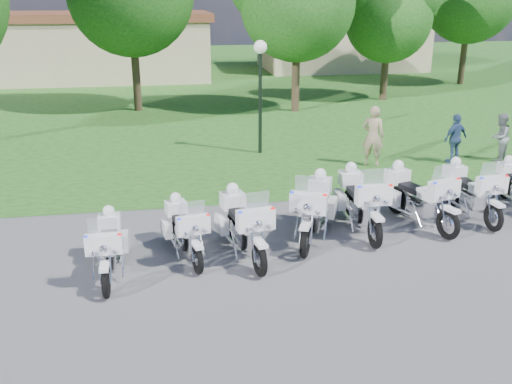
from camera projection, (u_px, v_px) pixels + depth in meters
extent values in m
plane|color=#59595E|center=(274.00, 251.00, 12.21)|extent=(100.00, 100.00, 0.00)
cube|color=#1F571B|center=(192.00, 78.00, 37.33)|extent=(100.00, 48.00, 0.01)
torus|color=black|center=(106.00, 282.00, 10.29)|extent=(0.12, 0.61, 0.61)
torus|color=black|center=(112.00, 246.00, 11.74)|extent=(0.12, 0.61, 0.61)
cube|color=white|center=(104.00, 267.00, 10.17)|extent=(0.16, 0.40, 0.06)
cube|color=white|center=(104.00, 244.00, 10.27)|extent=(0.66, 0.22, 0.37)
cube|color=silver|center=(102.00, 226.00, 10.22)|extent=(0.51, 0.11, 0.34)
sphere|color=red|center=(119.00, 235.00, 10.21)|extent=(0.08, 0.08, 0.08)
sphere|color=#1426E5|center=(86.00, 238.00, 10.11)|extent=(0.08, 0.08, 0.08)
cube|color=silver|center=(109.00, 258.00, 11.00)|extent=(0.31, 0.51, 0.31)
cube|color=white|center=(106.00, 247.00, 10.69)|extent=(0.29, 0.48, 0.20)
cube|color=black|center=(108.00, 238.00, 11.15)|extent=(0.31, 0.57, 0.11)
cube|color=white|center=(124.00, 241.00, 11.60)|extent=(0.16, 0.48, 0.33)
cube|color=white|center=(97.00, 243.00, 11.52)|extent=(0.16, 0.48, 0.33)
cube|color=white|center=(109.00, 222.00, 11.59)|extent=(0.44, 0.37, 0.29)
sphere|color=white|center=(108.00, 211.00, 11.51)|extent=(0.24, 0.24, 0.24)
torus|color=black|center=(197.00, 259.00, 11.18)|extent=(0.24, 0.62, 0.61)
torus|color=black|center=(177.00, 231.00, 12.52)|extent=(0.24, 0.62, 0.61)
cube|color=white|center=(197.00, 245.00, 11.06)|extent=(0.24, 0.42, 0.06)
cube|color=white|center=(193.00, 225.00, 11.14)|extent=(0.68, 0.35, 0.36)
cube|color=silver|center=(192.00, 209.00, 11.09)|extent=(0.52, 0.21, 0.34)
sphere|color=red|center=(208.00, 216.00, 11.14)|extent=(0.08, 0.08, 0.08)
sphere|color=#1426E5|center=(179.00, 220.00, 10.94)|extent=(0.08, 0.08, 0.08)
cube|color=silver|center=(186.00, 239.00, 11.83)|extent=(0.41, 0.56, 0.31)
cube|color=white|center=(189.00, 229.00, 11.53)|extent=(0.38, 0.52, 0.20)
cube|color=black|center=(182.00, 221.00, 11.97)|extent=(0.42, 0.61, 0.11)
cube|color=white|center=(191.00, 225.00, 12.45)|extent=(0.26, 0.49, 0.33)
cube|color=white|center=(166.00, 228.00, 12.26)|extent=(0.26, 0.49, 0.33)
cube|color=white|center=(176.00, 208.00, 12.37)|extent=(0.50, 0.45, 0.29)
sphere|color=white|center=(176.00, 198.00, 12.29)|extent=(0.23, 0.23, 0.23)
torus|color=black|center=(259.00, 259.00, 11.07)|extent=(0.24, 0.71, 0.69)
torus|color=black|center=(233.00, 226.00, 12.64)|extent=(0.24, 0.71, 0.69)
cube|color=white|center=(260.00, 243.00, 10.94)|extent=(0.26, 0.48, 0.07)
cube|color=white|center=(256.00, 220.00, 11.04)|extent=(0.77, 0.36, 0.41)
cube|color=silver|center=(254.00, 201.00, 10.98)|extent=(0.59, 0.22, 0.39)
sphere|color=red|center=(273.00, 209.00, 11.02)|extent=(0.09, 0.09, 0.09)
sphere|color=#1426E5|center=(240.00, 213.00, 10.82)|extent=(0.09, 0.09, 0.09)
cube|color=silver|center=(245.00, 236.00, 11.84)|extent=(0.44, 0.63, 0.35)
cube|color=white|center=(249.00, 224.00, 11.50)|extent=(0.41, 0.58, 0.23)
cube|color=black|center=(241.00, 216.00, 12.00)|extent=(0.45, 0.69, 0.12)
cube|color=white|center=(249.00, 220.00, 12.54)|extent=(0.27, 0.56, 0.37)
cube|color=white|center=(222.00, 223.00, 12.35)|extent=(0.27, 0.56, 0.37)
cube|color=white|center=(233.00, 200.00, 12.47)|extent=(0.56, 0.49, 0.33)
sphere|color=white|center=(232.00, 189.00, 12.38)|extent=(0.27, 0.27, 0.27)
torus|color=black|center=(305.00, 242.00, 11.84)|extent=(0.42, 0.71, 0.72)
torus|color=black|center=(319.00, 211.00, 13.51)|extent=(0.42, 0.71, 0.72)
cube|color=white|center=(306.00, 225.00, 11.70)|extent=(0.37, 0.51, 0.07)
cube|color=white|center=(308.00, 203.00, 11.81)|extent=(0.81, 0.55, 0.43)
cube|color=silver|center=(310.00, 185.00, 11.75)|extent=(0.60, 0.37, 0.40)
sphere|color=red|center=(325.00, 196.00, 11.61)|extent=(0.10, 0.10, 0.10)
sphere|color=#1426E5|center=(292.00, 193.00, 11.77)|extent=(0.10, 0.10, 0.10)
cube|color=silver|center=(313.00, 220.00, 12.65)|extent=(0.58, 0.70, 0.36)
cube|color=white|center=(311.00, 208.00, 12.29)|extent=(0.54, 0.65, 0.24)
cube|color=black|center=(316.00, 200.00, 12.83)|extent=(0.61, 0.75, 0.13)
cube|color=white|center=(332.00, 207.00, 13.22)|extent=(0.41, 0.59, 0.39)
cube|color=white|center=(304.00, 205.00, 13.38)|extent=(0.41, 0.59, 0.39)
cube|color=white|center=(320.00, 185.00, 13.33)|extent=(0.65, 0.60, 0.34)
sphere|color=white|center=(320.00, 174.00, 13.23)|extent=(0.28, 0.28, 0.28)
torus|color=black|center=(375.00, 232.00, 12.29)|extent=(0.16, 0.72, 0.72)
torus|color=black|center=(349.00, 203.00, 14.00)|extent=(0.16, 0.72, 0.72)
cube|color=white|center=(377.00, 217.00, 12.15)|extent=(0.20, 0.48, 0.08)
cube|color=white|center=(374.00, 195.00, 12.27)|extent=(0.78, 0.27, 0.43)
cube|color=silver|center=(374.00, 177.00, 12.20)|extent=(0.60, 0.14, 0.40)
sphere|color=red|center=(391.00, 186.00, 12.19)|extent=(0.10, 0.10, 0.10)
sphere|color=#1426E5|center=(360.00, 188.00, 12.09)|extent=(0.10, 0.10, 0.10)
cube|color=silver|center=(361.00, 211.00, 13.12)|extent=(0.38, 0.61, 0.37)
cube|color=white|center=(366.00, 200.00, 12.76)|extent=(0.36, 0.57, 0.24)
cube|color=black|center=(358.00, 192.00, 13.30)|extent=(0.38, 0.67, 0.13)
cube|color=white|center=(365.00, 198.00, 13.83)|extent=(0.21, 0.56, 0.39)
cube|color=white|center=(339.00, 199.00, 13.74)|extent=(0.21, 0.56, 0.39)
cube|color=white|center=(350.00, 178.00, 13.82)|extent=(0.52, 0.44, 0.34)
sphere|color=white|center=(351.00, 167.00, 13.72)|extent=(0.28, 0.28, 0.28)
torus|color=black|center=(448.00, 224.00, 12.74)|extent=(0.33, 0.71, 0.70)
torus|color=black|center=(396.00, 200.00, 14.25)|extent=(0.33, 0.71, 0.70)
cube|color=white|center=(450.00, 209.00, 12.60)|extent=(0.31, 0.50, 0.07)
cube|color=white|center=(444.00, 189.00, 12.69)|extent=(0.80, 0.46, 0.42)
cube|color=silver|center=(444.00, 173.00, 12.63)|extent=(0.60, 0.29, 0.40)
sphere|color=red|center=(458.00, 180.00, 12.71)|extent=(0.09, 0.09, 0.09)
sphere|color=#1426E5|center=(435.00, 184.00, 12.43)|extent=(0.09, 0.09, 0.09)
cube|color=silver|center=(420.00, 206.00, 13.47)|extent=(0.51, 0.67, 0.36)
cube|color=white|center=(429.00, 195.00, 13.14)|extent=(0.48, 0.62, 0.23)
cube|color=black|center=(413.00, 188.00, 13.63)|extent=(0.53, 0.73, 0.13)
cube|color=white|center=(411.00, 193.00, 14.19)|extent=(0.34, 0.58, 0.38)
cube|color=white|center=(391.00, 197.00, 13.93)|extent=(0.34, 0.58, 0.38)
cube|color=white|center=(397.00, 176.00, 14.08)|extent=(0.60, 0.55, 0.34)
sphere|color=white|center=(398.00, 165.00, 13.99)|extent=(0.27, 0.27, 0.27)
torus|color=black|center=(493.00, 217.00, 13.18)|extent=(0.18, 0.68, 0.67)
torus|color=black|center=(453.00, 194.00, 14.74)|extent=(0.18, 0.68, 0.67)
cube|color=white|center=(496.00, 204.00, 13.04)|extent=(0.21, 0.45, 0.07)
cube|color=white|center=(492.00, 185.00, 13.15)|extent=(0.74, 0.29, 0.40)
cube|color=silver|center=(492.00, 170.00, 13.09)|extent=(0.57, 0.16, 0.38)
sphere|color=red|center=(507.00, 177.00, 13.11)|extent=(0.09, 0.09, 0.09)
sphere|color=#1426E5|center=(482.00, 179.00, 12.96)|extent=(0.09, 0.09, 0.09)
cube|color=silver|center=(472.00, 200.00, 13.94)|extent=(0.38, 0.58, 0.34)
cube|color=white|center=(480.00, 190.00, 13.60)|extent=(0.36, 0.54, 0.22)
cube|color=black|center=(467.00, 183.00, 14.11)|extent=(0.38, 0.64, 0.12)
cube|color=white|center=(467.00, 188.00, 14.62)|extent=(0.22, 0.53, 0.36)
cube|color=white|center=(446.00, 190.00, 14.48)|extent=(0.22, 0.53, 0.36)
cube|color=white|center=(455.00, 171.00, 14.57)|extent=(0.51, 0.43, 0.32)
sphere|color=white|center=(456.00, 162.00, 14.49)|extent=(0.26, 0.26, 0.26)
torus|color=black|center=(505.00, 188.00, 15.28)|extent=(0.14, 0.62, 0.61)
cube|color=white|center=(499.00, 184.00, 15.07)|extent=(0.18, 0.48, 0.33)
cube|color=white|center=(508.00, 168.00, 15.13)|extent=(0.45, 0.38, 0.29)
sphere|color=white|center=(509.00, 160.00, 15.05)|extent=(0.24, 0.24, 0.24)
cylinder|color=black|center=(260.00, 104.00, 19.20)|extent=(0.12, 0.12, 3.42)
sphere|color=white|center=(260.00, 47.00, 18.59)|extent=(0.44, 0.44, 0.44)
cylinder|color=#38281C|center=(136.00, 69.00, 26.26)|extent=(0.36, 0.36, 3.86)
cylinder|color=#38281C|center=(296.00, 73.00, 26.18)|extent=(0.36, 0.36, 3.53)
sphere|color=#194914|center=(297.00, 3.00, 25.18)|extent=(5.14, 5.14, 5.14)
cylinder|color=#38281C|center=(385.00, 71.00, 29.09)|extent=(0.36, 0.36, 2.95)
sphere|color=#194914|center=(388.00, 19.00, 28.25)|extent=(4.29, 4.29, 4.29)
sphere|color=#194914|center=(369.00, 2.00, 28.15)|extent=(3.22, 3.22, 3.22)
cylinder|color=#38281C|center=(464.00, 53.00, 34.08)|extent=(0.36, 0.36, 3.72)
cube|color=tan|center=(96.00, 50.00, 36.70)|extent=(14.00, 8.00, 3.60)
cube|color=brown|center=(93.00, 16.00, 36.03)|extent=(14.56, 8.32, 0.50)
cube|color=tan|center=(340.00, 43.00, 41.29)|extent=(11.00, 7.00, 3.60)
cube|color=brown|center=(342.00, 14.00, 40.62)|extent=(11.44, 7.28, 0.50)
imported|color=tan|center=(373.00, 136.00, 18.00)|extent=(0.84, 0.73, 1.93)
imported|color=gray|center=(500.00, 137.00, 18.61)|extent=(0.96, 0.95, 1.56)
imported|color=#334E7A|center=(455.00, 139.00, 18.37)|extent=(1.01, 0.68, 1.60)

